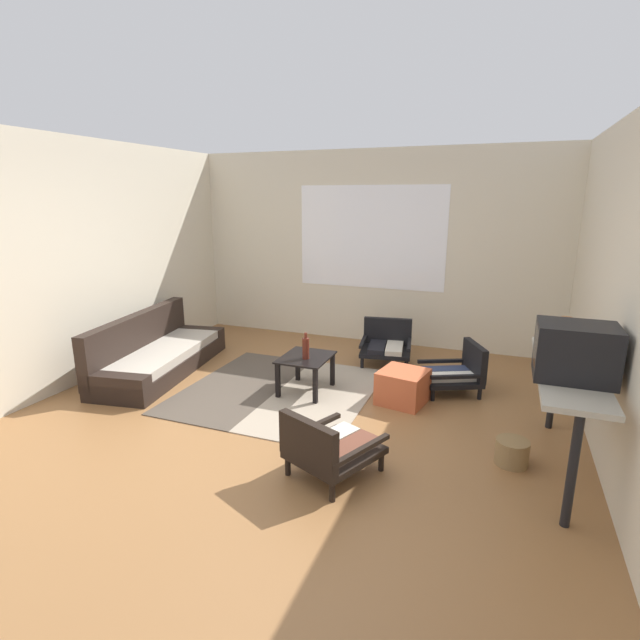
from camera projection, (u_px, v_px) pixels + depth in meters
name	position (u px, v px, depth m)	size (l,w,h in m)	color
ground_plane	(280.00, 429.00, 4.39)	(7.80, 7.80, 0.00)	olive
far_wall_with_window	(372.00, 248.00, 6.81)	(5.60, 0.13, 2.70)	beige
side_wall_right	(633.00, 300.00, 3.39)	(0.12, 6.60, 2.70)	beige
side_wall_left	(70.00, 264.00, 5.25)	(0.12, 6.60, 2.70)	beige
area_rug	(279.00, 390.00, 5.25)	(1.96, 2.05, 0.01)	#4C4238
couch	(157.00, 355.00, 5.80)	(1.05, 2.13, 0.70)	black
coffee_table	(306.00, 364.00, 5.15)	(0.50, 0.60, 0.40)	black
armchair_by_window	(386.00, 343.00, 6.11)	(0.70, 0.65, 0.54)	black
armchair_striped_foreground	(328.00, 447.00, 3.59)	(0.76, 0.80, 0.53)	black
armchair_corner	(457.00, 371.00, 5.18)	(0.76, 0.73, 0.54)	black
ottoman_orange	(403.00, 387.00, 4.92)	(0.45, 0.45, 0.34)	#BC5633
console_shelf	(567.00, 379.00, 3.58)	(0.44, 1.58, 0.83)	#B2AD9E
crt_television	(575.00, 352.00, 3.31)	(0.51, 0.40, 0.39)	black
clay_vase	(564.00, 337.00, 3.95)	(0.19, 0.19, 0.28)	#A87047
glass_bottle	(306.00, 348.00, 5.04)	(0.07, 0.07, 0.28)	#5B2319
wicker_basket	(512.00, 452.00, 3.79)	(0.26, 0.26, 0.20)	olive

